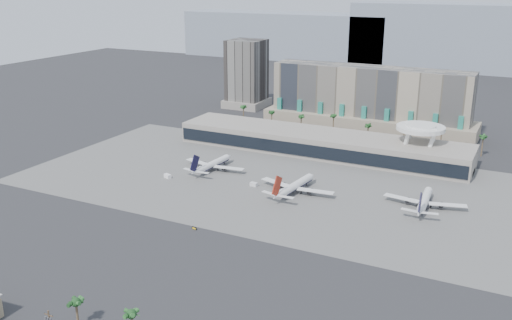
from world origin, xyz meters
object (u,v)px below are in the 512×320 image
at_px(airliner_right, 424,201).
at_px(service_vehicle_a, 168,176).
at_px(taxiway_sign, 194,228).
at_px(airliner_centre, 295,186).
at_px(service_vehicle_b, 254,184).
at_px(airliner_left, 213,164).

xyz_separation_m(airliner_right, service_vehicle_a, (-125.00, -18.91, -2.29)).
xyz_separation_m(service_vehicle_a, taxiway_sign, (45.69, -46.51, -0.48)).
distance_m(airliner_centre, service_vehicle_a, 67.17).
bearing_deg(service_vehicle_b, airliner_right, 15.79).
xyz_separation_m(airliner_left, service_vehicle_b, (30.57, -11.99, -2.31)).
height_order(airliner_right, taxiway_sign, airliner_right).
xyz_separation_m(airliner_right, service_vehicle_b, (-80.14, -9.79, -2.34)).
bearing_deg(taxiway_sign, airliner_centre, 78.47).
xyz_separation_m(service_vehicle_a, service_vehicle_b, (44.86, 9.11, -0.05)).
xyz_separation_m(service_vehicle_b, taxiway_sign, (0.84, -55.62, -0.42)).
relative_size(service_vehicle_a, service_vehicle_b, 1.11).
relative_size(airliner_centre, taxiway_sign, 17.10).
bearing_deg(airliner_left, airliner_centre, -8.11).
xyz_separation_m(airliner_right, taxiway_sign, (-79.31, -65.42, -2.76)).
height_order(airliner_centre, service_vehicle_a, airliner_centre).
height_order(airliner_right, service_vehicle_b, airliner_right).
distance_m(service_vehicle_b, taxiway_sign, 55.63).
bearing_deg(airliner_right, service_vehicle_b, -176.17).
bearing_deg(service_vehicle_b, airliner_left, 167.40).
bearing_deg(airliner_left, service_vehicle_b, -17.37).
height_order(service_vehicle_a, service_vehicle_b, service_vehicle_a).
bearing_deg(airliner_centre, service_vehicle_b, -171.53).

